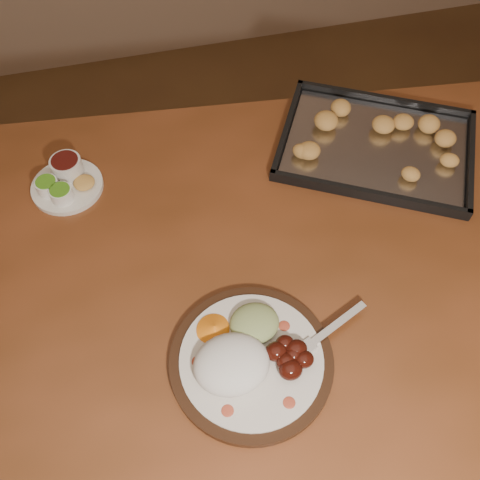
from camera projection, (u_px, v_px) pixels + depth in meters
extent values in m
cube|color=brown|center=(239.00, 272.00, 1.03)|extent=(1.59, 1.06, 0.04)
cylinder|color=#512B18|center=(448.00, 202.00, 1.60)|extent=(0.07, 0.07, 0.71)
cylinder|color=black|center=(251.00, 361.00, 0.90)|extent=(0.28, 0.28, 0.02)
cylinder|color=silver|center=(251.00, 359.00, 0.89)|extent=(0.24, 0.24, 0.01)
ellipsoid|color=#AE4129|center=(228.00, 411.00, 0.84)|extent=(0.02, 0.02, 0.00)
ellipsoid|color=#AE4129|center=(289.00, 403.00, 0.85)|extent=(0.02, 0.02, 0.00)
ellipsoid|color=#AE4129|center=(284.00, 326.00, 0.92)|extent=(0.02, 0.02, 0.00)
ellipsoid|color=#AE4129|center=(198.00, 361.00, 0.88)|extent=(0.02, 0.02, 0.00)
ellipsoid|color=white|center=(231.00, 364.00, 0.87)|extent=(0.13, 0.11, 0.06)
ellipsoid|color=#48120A|center=(286.00, 361.00, 0.87)|extent=(0.03, 0.03, 0.03)
ellipsoid|color=#48120A|center=(296.00, 349.00, 0.88)|extent=(0.03, 0.03, 0.03)
ellipsoid|color=#48120A|center=(285.00, 343.00, 0.89)|extent=(0.03, 0.03, 0.03)
ellipsoid|color=#48120A|center=(304.00, 359.00, 0.87)|extent=(0.03, 0.03, 0.03)
ellipsoid|color=#48120A|center=(276.00, 352.00, 0.88)|extent=(0.03, 0.03, 0.03)
ellipsoid|color=#48120A|center=(294.00, 355.00, 0.88)|extent=(0.03, 0.03, 0.03)
ellipsoid|color=#48120A|center=(291.00, 370.00, 0.86)|extent=(0.03, 0.03, 0.03)
ellipsoid|color=tan|center=(254.00, 323.00, 0.91)|extent=(0.09, 0.08, 0.03)
cone|color=orange|center=(214.00, 328.00, 0.91)|extent=(0.08, 0.08, 0.03)
cube|color=silver|center=(336.00, 325.00, 0.92)|extent=(0.13, 0.07, 0.00)
cube|color=silver|center=(305.00, 348.00, 0.89)|extent=(0.04, 0.03, 0.00)
cylinder|color=silver|center=(298.00, 360.00, 0.88)|extent=(0.03, 0.01, 0.00)
cylinder|color=silver|center=(296.00, 357.00, 0.88)|extent=(0.03, 0.01, 0.00)
cylinder|color=silver|center=(293.00, 355.00, 0.89)|extent=(0.03, 0.01, 0.00)
cylinder|color=silver|center=(291.00, 352.00, 0.89)|extent=(0.03, 0.01, 0.00)
cylinder|color=silver|center=(67.00, 186.00, 1.11)|extent=(0.15, 0.15, 0.01)
cylinder|color=white|center=(48.00, 186.00, 1.09)|extent=(0.05, 0.05, 0.03)
cylinder|color=#478B1B|center=(45.00, 182.00, 1.08)|extent=(0.04, 0.04, 0.00)
cylinder|color=white|center=(62.00, 194.00, 1.08)|extent=(0.05, 0.05, 0.03)
cylinder|color=#478B1B|center=(60.00, 190.00, 1.07)|extent=(0.04, 0.04, 0.00)
cylinder|color=silver|center=(67.00, 167.00, 1.11)|extent=(0.06, 0.06, 0.04)
cylinder|color=#3C0E0B|center=(64.00, 161.00, 1.10)|extent=(0.06, 0.06, 0.00)
ellipsoid|color=gold|center=(84.00, 182.00, 1.10)|extent=(0.04, 0.04, 0.02)
cube|color=black|center=(375.00, 148.00, 1.18)|extent=(0.51, 0.46, 0.01)
cube|color=black|center=(384.00, 100.00, 1.25)|extent=(0.37, 0.21, 0.02)
cube|color=black|center=(368.00, 194.00, 1.09)|extent=(0.37, 0.21, 0.02)
cube|color=black|center=(471.00, 161.00, 1.14)|extent=(0.15, 0.27, 0.02)
cube|color=black|center=(287.00, 127.00, 1.20)|extent=(0.15, 0.27, 0.02)
cube|color=silver|center=(376.00, 146.00, 1.17)|extent=(0.47, 0.42, 0.00)
ellipsoid|color=gold|center=(401.00, 145.00, 1.15)|extent=(0.05, 0.04, 0.03)
ellipsoid|color=gold|center=(420.00, 136.00, 1.17)|extent=(0.06, 0.06, 0.03)
ellipsoid|color=gold|center=(392.00, 115.00, 1.20)|extent=(0.06, 0.06, 0.03)
ellipsoid|color=gold|center=(362.00, 122.00, 1.19)|extent=(0.06, 0.06, 0.03)
ellipsoid|color=gold|center=(348.00, 120.00, 1.19)|extent=(0.06, 0.06, 0.03)
ellipsoid|color=gold|center=(354.00, 136.00, 1.17)|extent=(0.05, 0.04, 0.03)
ellipsoid|color=gold|center=(335.00, 145.00, 1.15)|extent=(0.06, 0.06, 0.03)
ellipsoid|color=gold|center=(362.00, 167.00, 1.12)|extent=(0.06, 0.06, 0.03)
ellipsoid|color=gold|center=(394.00, 160.00, 1.13)|extent=(0.06, 0.06, 0.03)
ellipsoid|color=gold|center=(409.00, 162.00, 1.12)|extent=(0.06, 0.06, 0.03)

